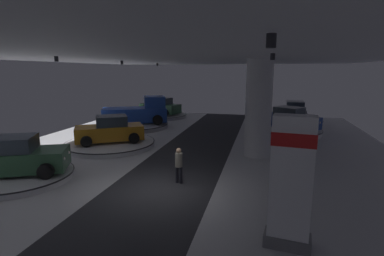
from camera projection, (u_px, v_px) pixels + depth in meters
The scene contains 17 objects.
ground at pixel (159, 191), 12.17m from camera, with size 24.00×44.00×0.06m.
ceiling_with_spotlights at pixel (156, 52), 11.09m from camera, with size 24.00×44.00×0.39m.
column_right at pixel (258, 108), 16.57m from camera, with size 1.46×1.46×5.50m.
brand_sign_pylon at pixel (291, 181), 7.94m from camera, with size 1.33×0.79×3.73m.
display_platform_near_left at pixel (19, 176), 13.28m from camera, with size 4.71×4.71×0.30m.
display_car_near_left at pixel (16, 157), 13.10m from camera, with size 4.57×3.52×1.71m.
display_platform_far_left at pixel (135, 125), 25.37m from camera, with size 5.68×5.68×0.36m.
pickup_truck_far_left at pixel (138, 113), 25.22m from camera, with size 5.69×4.31×2.30m.
display_platform_deep_right at pixel (294, 120), 28.17m from camera, with size 5.17×5.17×0.26m.
display_car_deep_right at pixel (295, 111), 28.03m from camera, with size 2.31×4.28×1.71m.
display_platform_mid_left at pixel (110, 144), 19.21m from camera, with size 5.75×5.75×0.29m.
display_car_mid_left at pixel (110, 130), 19.04m from camera, with size 4.52×3.75×1.71m.
display_platform_far_right at pixel (290, 131), 22.89m from camera, with size 4.78×4.78×0.38m.
display_car_far_right at pixel (290, 119), 22.74m from camera, with size 4.48×3.86×1.71m.
display_platform_deep_left at pixel (160, 115), 31.04m from camera, with size 5.53×5.53×0.33m.
display_car_deep_left at pixel (160, 107), 30.85m from camera, with size 4.55×3.19×1.71m.
visitor_walking_near at pixel (179, 163), 12.77m from camera, with size 0.32×0.32×1.59m.
Camera 1 is at (4.03, -10.79, 4.87)m, focal length 27.58 mm.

